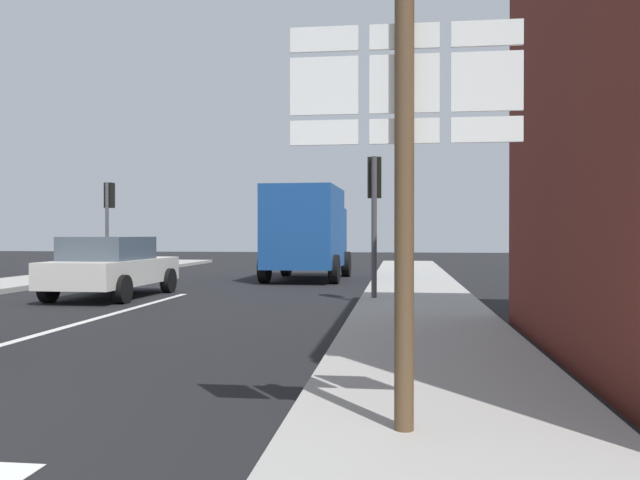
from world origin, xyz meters
The scene contains 8 objects.
ground_plane centered at (0.00, 10.00, 0.00)m, with size 80.00×80.00×0.00m, color black.
sidewalk_right centered at (5.86, 8.00, 0.07)m, with size 2.53×44.00×0.14m, color #9E9B96.
lane_centre_stripe centered at (0.00, 6.00, 0.01)m, with size 0.16×12.00×0.01m, color silver.
sedan_far centered at (-1.46, 10.98, 0.76)m, with size 2.05×4.24×1.47m.
delivery_truck centered at (2.38, 17.41, 1.65)m, with size 2.59×5.05×3.05m.
route_sign_post centered at (5.49, 0.74, 2.00)m, with size 1.66×0.14×3.20m.
traffic_light_near_right centered at (4.89, 10.46, 2.40)m, with size 0.30×0.49×3.24m.
traffic_light_far_left centered at (-4.89, 18.15, 2.50)m, with size 0.30×0.49×3.37m.
Camera 1 is at (5.46, -3.94, 1.54)m, focal length 36.43 mm.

